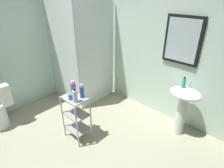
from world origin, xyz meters
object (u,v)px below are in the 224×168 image
at_px(shower_stall, 83,77).
at_px(storage_cart, 76,115).
at_px(hand_soap_bottle, 184,83).
at_px(rinse_cup, 71,96).
at_px(pedestal_sink, 183,103).
at_px(shampoo_bottle_blue, 82,92).
at_px(conditioner_bottle_purple, 73,87).
at_px(lotion_bottle_white, 75,96).

relative_size(shower_stall, storage_cart, 2.70).
bearing_deg(shower_stall, hand_soap_bottle, 10.15).
bearing_deg(storage_cart, rinse_cup, -88.72).
distance_m(pedestal_sink, shampoo_bottle_blue, 1.54).
distance_m(pedestal_sink, rinse_cup, 1.68).
distance_m(conditioner_bottle_purple, shampoo_bottle_blue, 0.20).
bearing_deg(shower_stall, lotion_bottle_white, -42.13).
xyz_separation_m(shampoo_bottle_blue, rinse_cup, (-0.07, -0.14, -0.05)).
relative_size(pedestal_sink, conditioner_bottle_purple, 4.19).
height_order(hand_soap_bottle, shampoo_bottle_blue, hand_soap_bottle).
height_order(storage_cart, lotion_bottle_white, lotion_bottle_white).
bearing_deg(rinse_cup, shower_stall, 134.96).
bearing_deg(rinse_cup, lotion_bottle_white, -2.30).
height_order(conditioner_bottle_purple, shampoo_bottle_blue, shampoo_bottle_blue).
bearing_deg(lotion_bottle_white, rinse_cup, 177.70).
height_order(pedestal_sink, shampoo_bottle_blue, shampoo_bottle_blue).
xyz_separation_m(conditioner_bottle_purple, lotion_bottle_white, (0.23, -0.14, 0.01)).
relative_size(shower_stall, conditioner_bottle_purple, 10.36).
bearing_deg(shampoo_bottle_blue, lotion_bottle_white, -78.10).
bearing_deg(storage_cart, lotion_bottle_white, -28.57).
relative_size(shower_stall, hand_soap_bottle, 11.73).
bearing_deg(storage_cart, shower_stall, 136.61).
xyz_separation_m(pedestal_sink, storage_cart, (-1.12, -1.19, -0.14)).
bearing_deg(pedestal_sink, lotion_bottle_white, -129.19).
bearing_deg(lotion_bottle_white, conditioner_bottle_purple, 148.96).
xyz_separation_m(hand_soap_bottle, lotion_bottle_white, (-0.95, -1.28, -0.05)).
distance_m(storage_cart, hand_soap_bottle, 1.68).
bearing_deg(hand_soap_bottle, rinse_cup, -129.36).
relative_size(lotion_bottle_white, rinse_cup, 2.56).
height_order(lotion_bottle_white, rinse_cup, lotion_bottle_white).
bearing_deg(lotion_bottle_white, shower_stall, 137.87).
bearing_deg(lotion_bottle_white, pedestal_sink, 50.81).
bearing_deg(conditioner_bottle_purple, storage_cart, -32.98).
distance_m(pedestal_sink, hand_soap_bottle, 0.32).
xyz_separation_m(shower_stall, rinse_cup, (0.92, -0.93, 0.32)).
height_order(pedestal_sink, hand_soap_bottle, hand_soap_bottle).
distance_m(pedestal_sink, storage_cart, 1.64).
xyz_separation_m(lotion_bottle_white, rinse_cup, (-0.10, 0.00, -0.05)).
xyz_separation_m(pedestal_sink, conditioner_bottle_purple, (-1.25, -1.11, 0.25)).
distance_m(hand_soap_bottle, shampoo_bottle_blue, 1.50).
height_order(shower_stall, hand_soap_bottle, shower_stall).
bearing_deg(shower_stall, conditioner_bottle_purple, -44.79).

